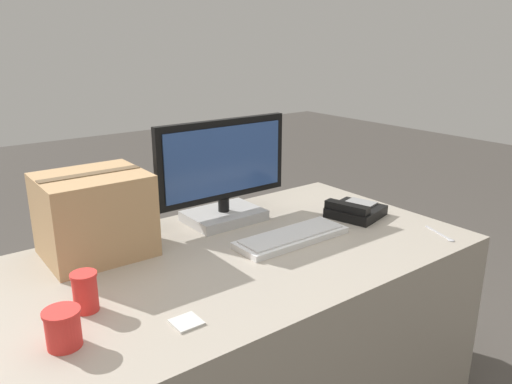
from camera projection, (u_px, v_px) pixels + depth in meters
The scene contains 9 objects.
office_desk at pixel (218, 351), 1.75m from camera, with size 1.80×0.90×0.71m.
monitor at pixel (223, 177), 1.93m from camera, with size 0.57×0.21×0.40m.
keyboard at pixel (292, 237), 1.79m from camera, with size 0.43×0.15×0.03m.
desk_phone at pixel (354, 210), 2.02m from camera, with size 0.24×0.23×0.07m.
paper_cup_left at pixel (63, 328), 1.16m from camera, with size 0.09×0.09×0.09m.
paper_cup_right at pixel (85, 292), 1.32m from camera, with size 0.07×0.07×0.11m.
spoon at pixel (443, 236), 1.83m from camera, with size 0.07×0.16×0.00m.
cardboard_box at pixel (94, 215), 1.64m from camera, with size 0.34×0.29×0.28m.
sticky_note_pad at pixel (186, 322), 1.27m from camera, with size 0.07×0.07×0.01m.
Camera 1 is at (-0.80, -1.28, 1.41)m, focal length 35.00 mm.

